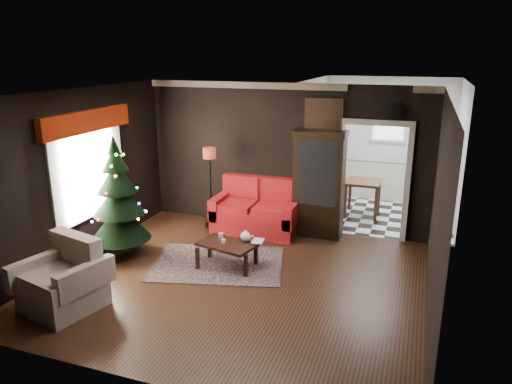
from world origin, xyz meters
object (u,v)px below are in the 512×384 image
(wall_clock, at_px, (393,110))
(kitchen_table, at_px, (362,198))
(loveseat, at_px, (256,207))
(floor_lamp, at_px, (210,187))
(coffee_table, at_px, (227,255))
(curio_cabinet, at_px, (319,186))
(armchair, at_px, (61,277))
(teapot, at_px, (245,236))
(christmas_tree, at_px, (118,196))

(wall_clock, bearing_deg, kitchen_table, 113.75)
(loveseat, bearing_deg, floor_lamp, -172.61)
(loveseat, height_order, coffee_table, loveseat)
(curio_cabinet, xyz_separation_m, coffee_table, (-1.06, -1.89, -0.74))
(coffee_table, height_order, wall_clock, wall_clock)
(coffee_table, bearing_deg, wall_clock, 42.46)
(armchair, height_order, teapot, armchair)
(kitchen_table, bearing_deg, coffee_table, -117.28)
(loveseat, relative_size, wall_clock, 5.31)
(christmas_tree, bearing_deg, coffee_table, 4.47)
(loveseat, xyz_separation_m, floor_lamp, (-0.90, -0.12, 0.33))
(coffee_table, distance_m, kitchen_table, 3.74)
(kitchen_table, bearing_deg, christmas_tree, -136.00)
(kitchen_table, bearing_deg, curio_cabinet, -114.44)
(teapot, relative_size, wall_clock, 0.59)
(christmas_tree, relative_size, kitchen_table, 2.55)
(coffee_table, bearing_deg, loveseat, 93.02)
(kitchen_table, bearing_deg, teapot, -114.78)
(curio_cabinet, bearing_deg, kitchen_table, 65.56)
(kitchen_table, bearing_deg, loveseat, -137.49)
(loveseat, distance_m, teapot, 1.54)
(loveseat, distance_m, curio_cabinet, 1.25)
(loveseat, relative_size, christmas_tree, 0.89)
(wall_clock, bearing_deg, teapot, -136.48)
(armchair, bearing_deg, teapot, 62.30)
(armchair, distance_m, coffee_table, 2.50)
(curio_cabinet, xyz_separation_m, wall_clock, (1.20, 0.18, 1.43))
(loveseat, height_order, armchair, loveseat)
(curio_cabinet, relative_size, wall_clock, 5.94)
(loveseat, bearing_deg, coffee_table, -86.98)
(armchair, relative_size, coffee_table, 1.07)
(floor_lamp, xyz_separation_m, teapot, (1.24, -1.39, -0.33))
(coffee_table, bearing_deg, floor_lamp, 122.42)
(armchair, distance_m, wall_clock, 5.86)
(wall_clock, bearing_deg, floor_lamp, -170.97)
(floor_lamp, relative_size, teapot, 8.31)
(loveseat, xyz_separation_m, wall_clock, (2.35, 0.40, 1.88))
(christmas_tree, relative_size, wall_clock, 5.97)
(floor_lamp, height_order, christmas_tree, christmas_tree)
(floor_lamp, xyz_separation_m, kitchen_table, (2.70, 1.77, -0.46))
(loveseat, relative_size, coffee_table, 1.90)
(floor_lamp, distance_m, kitchen_table, 3.26)
(christmas_tree, xyz_separation_m, coffee_table, (1.88, 0.15, -0.84))
(loveseat, xyz_separation_m, kitchen_table, (1.80, 1.65, -0.12))
(coffee_table, relative_size, teapot, 4.77)
(curio_cabinet, height_order, wall_clock, wall_clock)
(coffee_table, bearing_deg, teapot, 32.79)
(curio_cabinet, height_order, floor_lamp, curio_cabinet)
(loveseat, relative_size, kitchen_table, 2.27)
(curio_cabinet, bearing_deg, loveseat, -169.17)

